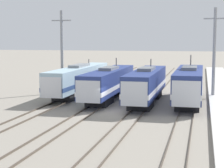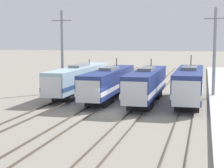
# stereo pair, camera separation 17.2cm
# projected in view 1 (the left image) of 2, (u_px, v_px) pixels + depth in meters

# --- Properties ---
(ground_plane) EXTENTS (400.00, 400.00, 0.00)m
(ground_plane) POSITION_uv_depth(u_px,v_px,m) (113.00, 112.00, 38.12)
(ground_plane) COLOR gray
(rail_pair_far_left) EXTENTS (1.50, 120.00, 0.15)m
(rail_pair_far_left) POSITION_uv_depth(u_px,v_px,m) (46.00, 108.00, 39.83)
(rail_pair_far_left) COLOR #4C4238
(rail_pair_far_left) RESTS_ON ground_plane
(rail_pair_center_left) EXTENTS (1.51, 120.00, 0.15)m
(rail_pair_center_left) POSITION_uv_depth(u_px,v_px,m) (90.00, 110.00, 38.68)
(rail_pair_center_left) COLOR #4C4238
(rail_pair_center_left) RESTS_ON ground_plane
(rail_pair_center_right) EXTENTS (1.51, 120.00, 0.15)m
(rail_pair_center_right) POSITION_uv_depth(u_px,v_px,m) (136.00, 112.00, 37.53)
(rail_pair_center_right) COLOR #4C4238
(rail_pair_center_right) RESTS_ON ground_plane
(rail_pair_far_right) EXTENTS (1.50, 120.00, 0.15)m
(rail_pair_far_right) POSITION_uv_depth(u_px,v_px,m) (186.00, 115.00, 36.39)
(rail_pair_far_right) COLOR #4C4238
(rail_pair_far_right) RESTS_ON ground_plane
(locomotive_far_left) EXTENTS (2.75, 19.65, 4.50)m
(locomotive_far_left) POSITION_uv_depth(u_px,v_px,m) (78.00, 79.00, 49.80)
(locomotive_far_left) COLOR #232326
(locomotive_far_left) RESTS_ON ground_plane
(locomotive_center_left) EXTENTS (2.85, 17.77, 4.90)m
(locomotive_center_left) POSITION_uv_depth(u_px,v_px,m) (108.00, 83.00, 45.88)
(locomotive_center_left) COLOR black
(locomotive_center_left) RESTS_ON ground_plane
(locomotive_center_right) EXTENTS (2.88, 16.35, 4.93)m
(locomotive_center_right) POSITION_uv_depth(u_px,v_px,m) (146.00, 85.00, 43.19)
(locomotive_center_right) COLOR black
(locomotive_center_right) RESTS_ON ground_plane
(locomotive_far_right) EXTENTS (2.99, 16.12, 5.46)m
(locomotive_far_right) POSITION_uv_depth(u_px,v_px,m) (189.00, 85.00, 42.79)
(locomotive_far_right) COLOR black
(locomotive_far_right) RESTS_ON ground_plane
(catenary_tower_left) EXTENTS (2.79, 0.39, 11.26)m
(catenary_tower_left) POSITION_uv_depth(u_px,v_px,m) (62.00, 51.00, 51.12)
(catenary_tower_left) COLOR gray
(catenary_tower_left) RESTS_ON ground_plane
(catenary_tower_right) EXTENTS (2.79, 0.39, 11.26)m
(catenary_tower_right) POSITION_uv_depth(u_px,v_px,m) (214.00, 52.00, 46.39)
(catenary_tower_right) COLOR gray
(catenary_tower_right) RESTS_ON ground_plane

